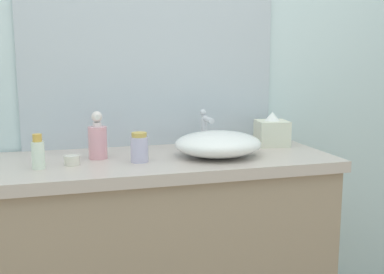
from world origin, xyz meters
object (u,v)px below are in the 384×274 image
at_px(soap_dispenser, 98,139).
at_px(candle_jar, 72,160).
at_px(lotion_bottle, 139,148).
at_px(sink_basin, 218,144).
at_px(perfume_bottle, 38,153).
at_px(tissue_box, 272,131).

distance_m(soap_dispenser, candle_jar, 0.15).
height_order(soap_dispenser, lotion_bottle, soap_dispenser).
xyz_separation_m(sink_basin, perfume_bottle, (-0.69, -0.03, 0.01)).
height_order(sink_basin, candle_jar, sink_basin).
relative_size(tissue_box, candle_jar, 2.72).
relative_size(sink_basin, lotion_bottle, 3.09).
height_order(soap_dispenser, candle_jar, soap_dispenser).
bearing_deg(candle_jar, tissue_box, 10.24).
distance_m(sink_basin, lotion_bottle, 0.33).
bearing_deg(tissue_box, soap_dispenser, -174.93).
height_order(soap_dispenser, tissue_box, soap_dispenser).
relative_size(soap_dispenser, perfume_bottle, 1.49).
bearing_deg(perfume_bottle, soap_dispenser, 28.51).
bearing_deg(lotion_bottle, sink_basin, 2.85).
bearing_deg(perfume_bottle, lotion_bottle, 1.75).
relative_size(sink_basin, candle_jar, 6.14).
xyz_separation_m(sink_basin, candle_jar, (-0.58, 0.00, -0.03)).
height_order(lotion_bottle, candle_jar, lotion_bottle).
xyz_separation_m(perfume_bottle, tissue_box, (1.01, 0.19, 0.01)).
distance_m(sink_basin, perfume_bottle, 0.69).
xyz_separation_m(soap_dispenser, lotion_bottle, (0.15, -0.11, -0.02)).
xyz_separation_m(sink_basin, tissue_box, (0.32, 0.16, 0.01)).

